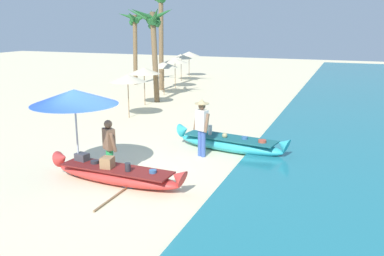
# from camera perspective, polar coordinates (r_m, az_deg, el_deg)

# --- Properties ---
(ground_plane) EXTENTS (80.00, 80.00, 0.00)m
(ground_plane) POSITION_cam_1_polar(r_m,az_deg,el_deg) (11.82, -10.52, -6.24)
(ground_plane) COLOR beige
(boat_red_foreground) EXTENTS (3.98, 0.93, 0.71)m
(boat_red_foreground) POSITION_cam_1_polar(r_m,az_deg,el_deg) (11.12, -10.30, -6.18)
(boat_red_foreground) COLOR red
(boat_red_foreground) RESTS_ON ground
(boat_cyan_midground) EXTENTS (3.96, 1.35, 0.79)m
(boat_cyan_midground) POSITION_cam_1_polar(r_m,az_deg,el_deg) (13.64, 5.23, -2.10)
(boat_cyan_midground) COLOR #33B2BC
(boat_cyan_midground) RESTS_ON ground
(person_vendor_hatted) EXTENTS (0.59, 0.44, 1.81)m
(person_vendor_hatted) POSITION_cam_1_polar(r_m,az_deg,el_deg) (12.89, 1.34, 0.57)
(person_vendor_hatted) COLOR #3D5BA8
(person_vendor_hatted) RESTS_ON ground
(person_tourist_customer) EXTENTS (0.57, 0.47, 1.58)m
(person_tourist_customer) POSITION_cam_1_polar(r_m,az_deg,el_deg) (11.41, -11.20, -2.32)
(person_tourist_customer) COLOR green
(person_tourist_customer) RESTS_ON ground
(patio_umbrella_large) EXTENTS (2.30, 2.30, 2.38)m
(patio_umbrella_large) POSITION_cam_1_polar(r_m,az_deg,el_deg) (11.47, -15.72, 4.04)
(patio_umbrella_large) COLOR #B7B7BC
(patio_umbrella_large) RESTS_ON ground
(parasol_row_0) EXTENTS (1.60, 1.60, 1.91)m
(parasol_row_0) POSITION_cam_1_polar(r_m,az_deg,el_deg) (18.36, -8.74, 6.72)
(parasol_row_0) COLOR #8E6B47
(parasol_row_0) RESTS_ON ground
(parasol_row_1) EXTENTS (1.60, 1.60, 1.91)m
(parasol_row_1) POSITION_cam_1_polar(r_m,az_deg,el_deg) (21.12, -6.54, 7.75)
(parasol_row_1) COLOR #8E6B47
(parasol_row_1) RESTS_ON ground
(parasol_row_2) EXTENTS (1.60, 1.60, 1.91)m
(parasol_row_2) POSITION_cam_1_polar(r_m,az_deg,el_deg) (24.08, -3.89, 8.59)
(parasol_row_2) COLOR #8E6B47
(parasol_row_2) RESTS_ON ground
(parasol_row_3) EXTENTS (1.60, 1.60, 1.91)m
(parasol_row_3) POSITION_cam_1_polar(r_m,az_deg,el_deg) (26.75, -2.33, 9.17)
(parasol_row_3) COLOR #8E6B47
(parasol_row_3) RESTS_ON ground
(parasol_row_4) EXTENTS (1.60, 1.60, 1.91)m
(parasol_row_4) POSITION_cam_1_polar(r_m,az_deg,el_deg) (30.02, -1.50, 9.72)
(parasol_row_4) COLOR #8E6B47
(parasol_row_4) RESTS_ON ground
(parasol_row_5) EXTENTS (1.60, 1.60, 1.91)m
(parasol_row_5) POSITION_cam_1_polar(r_m,az_deg,el_deg) (32.55, -0.40, 10.07)
(parasol_row_5) COLOR #8E6B47
(parasol_row_5) RESTS_ON ground
(palm_tree_tall_inland) EXTENTS (2.60, 2.51, 6.24)m
(palm_tree_tall_inland) POSITION_cam_1_polar(r_m,az_deg,el_deg) (25.82, -4.14, 15.95)
(palm_tree_tall_inland) COLOR brown
(palm_tree_tall_inland) RESTS_ON ground
(palm_tree_leaning_seaward) EXTENTS (2.44, 2.46, 4.86)m
(palm_tree_leaning_seaward) POSITION_cam_1_polar(r_m,az_deg,el_deg) (28.44, -7.75, 13.61)
(palm_tree_leaning_seaward) COLOR brown
(palm_tree_leaning_seaward) RESTS_ON ground
(palm_tree_mid_cluster) EXTENTS (2.65, 2.48, 4.92)m
(palm_tree_mid_cluster) POSITION_cam_1_polar(r_m,az_deg,el_deg) (21.93, -5.41, 13.75)
(palm_tree_mid_cluster) COLOR brown
(palm_tree_mid_cluster) RESTS_ON ground
(paddle) EXTENTS (0.36, 1.65, 0.05)m
(paddle) POSITION_cam_1_polar(r_m,az_deg,el_deg) (10.47, -10.01, -8.79)
(paddle) COLOR #8E6B47
(paddle) RESTS_ON ground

